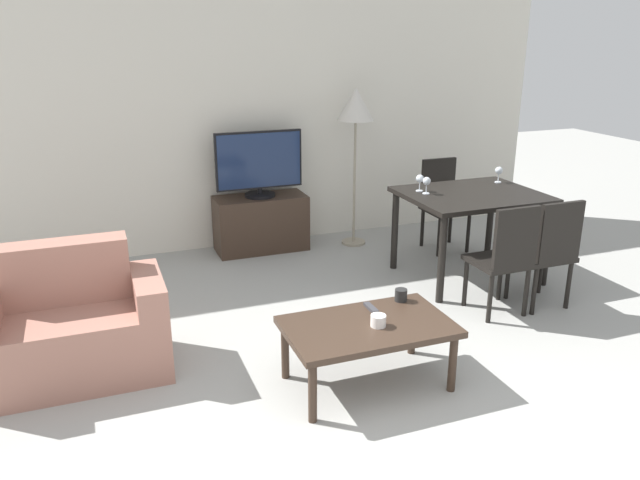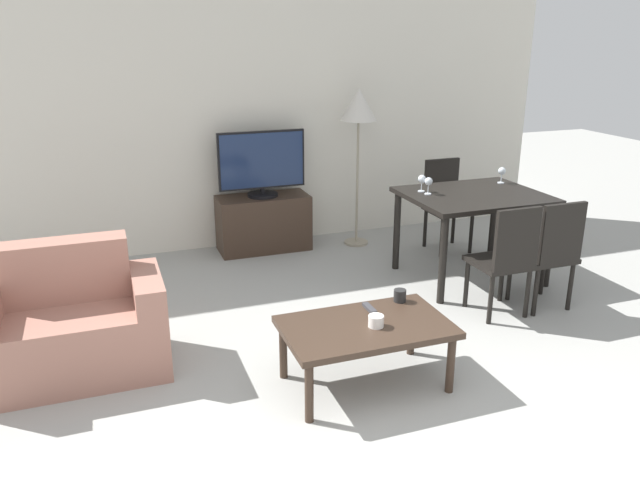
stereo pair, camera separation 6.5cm
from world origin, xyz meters
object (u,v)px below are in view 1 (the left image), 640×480
Objects in this scene: dining_chair_near_right at (549,249)px; cup_white_near at (378,321)px; wine_glass_left at (499,172)px; wine_glass_center at (427,182)px; wine_glass_right at (420,180)px; armchair at (73,330)px; floor_lamp at (356,111)px; coffee_table at (368,331)px; dining_chair_near at (505,256)px; dining_table at (471,204)px; dining_chair_far at (442,200)px; cup_colored_far at (401,295)px; remote_primary at (371,308)px; tv at (259,164)px; tv_stand at (261,223)px.

dining_chair_near_right reaches higher than cup_white_near.
wine_glass_left and wine_glass_center have the same top height.
wine_glass_left is at bearing 2.16° from wine_glass_right.
wine_glass_left is 0.83m from wine_glass_right.
armchair is 3.33m from floor_lamp.
cup_white_near is (-0.95, -2.53, -0.90)m from floor_lamp.
coffee_table is at bearing -24.37° from armchair.
wine_glass_right reaches higher than dining_chair_near.
armchair is 1.11× the size of coffee_table.
coffee_table is at bearing -127.78° from wine_glass_right.
coffee_table is 6.87× the size of wine_glass_center.
dining_table is 0.82m from dining_chair_far.
armchair is 1.83m from coffee_table.
dining_chair_far and dining_chair_near_right have the same top height.
dining_table is 1.30× the size of dining_chair_near_right.
wine_glass_right reaches higher than cup_colored_far.
wine_glass_left is at bearing 57.90° from dining_chair_near.
remote_primary is (-0.89, -2.30, -0.92)m from floor_lamp.
dining_table is 7.81× the size of wine_glass_right.
wine_glass_center is at bearing -47.27° from tv.
tv is at bearing -90.00° from tv_stand.
cup_colored_far is 0.55× the size of wine_glass_center.
dining_table is at bearing -63.86° from floor_lamp.
wine_glass_left reaches higher than armchair.
tv is 0.96× the size of dining_chair_near.
tv is 1.65m from wine_glass_center.
tv_stand is 1.76m from wine_glass_center.
wine_glass_right is (1.07, 1.34, 0.44)m from remote_primary.
wine_glass_right is at bearing -45.00° from tv.
tv_stand is 11.01× the size of cup_colored_far.
remote_primary is (0.04, -2.45, 0.15)m from tv_stand.
tv is 2.68m from coffee_table.
dining_chair_near_right is (3.43, -0.22, 0.17)m from armchair.
cup_colored_far is (0.28, -2.40, 0.18)m from tv_stand.
armchair is at bearing -167.78° from wine_glass_left.
wine_glass_center is (0.85, 1.19, 0.41)m from cup_colored_far.
dining_table is at bearing -151.25° from wine_glass_left.
armchair reaches higher than cup_colored_far.
remote_primary is (-1.67, -0.36, -0.06)m from dining_chair_near_right.
remote_primary is (0.10, 0.18, 0.06)m from coffee_table.
dining_table is at bearing 37.63° from remote_primary.
wine_glass_center is 0.10m from wine_glass_right.
dining_chair_near is at bearing -122.10° from wine_glass_left.
cup_white_near is (-0.06, -0.23, 0.03)m from remote_primary.
coffee_table is at bearing 131.48° from cup_white_near.
dining_chair_near reaches higher than cup_white_near.
floor_lamp reaches higher than cup_colored_far.
tv is 2.45m from cup_colored_far.
floor_lamp is 1.18m from wine_glass_center.
dining_chair_near_right reaches higher than remote_primary.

